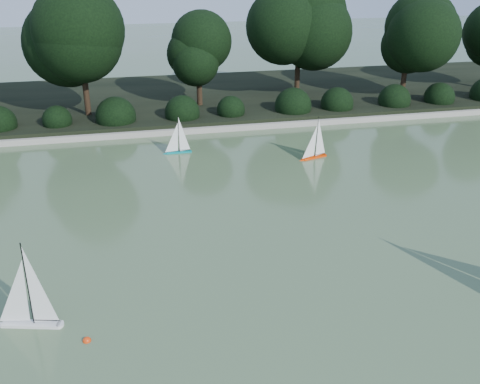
% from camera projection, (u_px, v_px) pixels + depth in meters
% --- Properties ---
extents(ground, '(80.00, 80.00, 0.00)m').
position_uv_depth(ground, '(239.00, 283.00, 9.67)').
color(ground, '#415633').
rests_on(ground, ground).
extents(pond_coping, '(40.00, 0.35, 0.18)m').
position_uv_depth(pond_coping, '(181.00, 131.00, 17.66)').
color(pond_coping, gray).
rests_on(pond_coping, ground).
extents(far_bank, '(40.00, 8.00, 0.30)m').
position_uv_depth(far_bank, '(169.00, 100.00, 21.20)').
color(far_bank, black).
rests_on(far_bank, ground).
extents(tree_line, '(26.31, 3.93, 4.39)m').
position_uv_depth(tree_line, '(204.00, 40.00, 19.03)').
color(tree_line, black).
rests_on(tree_line, ground).
extents(shrub_hedge, '(29.10, 1.10, 1.10)m').
position_uv_depth(shrub_hedge, '(177.00, 113.00, 18.31)').
color(shrub_hedge, black).
rests_on(shrub_hedge, ground).
extents(sailboat_white_a, '(1.15, 0.46, 1.58)m').
position_uv_depth(sailboat_white_a, '(24.00, 312.00, 8.46)').
color(sailboat_white_a, silver).
rests_on(sailboat_white_a, ground).
extents(sailboat_orange, '(0.96, 0.43, 1.33)m').
position_uv_depth(sailboat_orange, '(312.00, 152.00, 15.45)').
color(sailboat_orange, '#EE3704').
rests_on(sailboat_orange, ground).
extents(sailboat_teal, '(0.89, 0.16, 1.22)m').
position_uv_depth(sailboat_teal, '(176.00, 147.00, 15.88)').
color(sailboat_teal, '#058386').
rests_on(sailboat_teal, ground).
extents(race_buoy, '(0.13, 0.13, 0.13)m').
position_uv_depth(race_buoy, '(87.00, 341.00, 8.21)').
color(race_buoy, red).
rests_on(race_buoy, ground).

